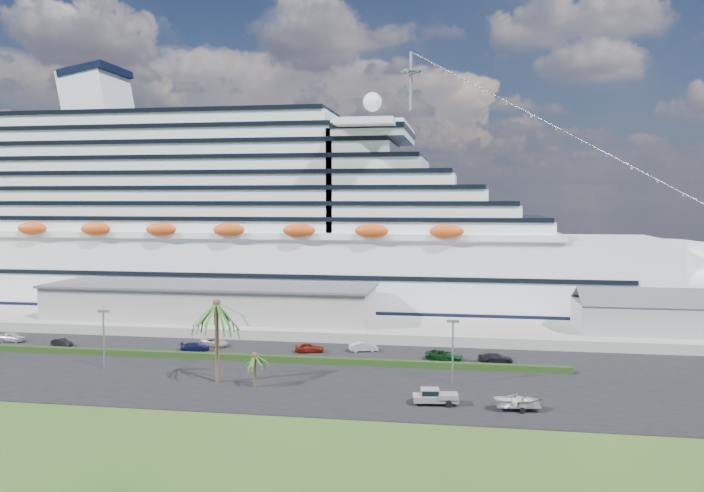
% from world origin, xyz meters
% --- Properties ---
extents(ground, '(420.00, 420.00, 0.00)m').
position_xyz_m(ground, '(0.00, 0.00, 0.00)').
color(ground, '#264C19').
rests_on(ground, ground).
extents(asphalt_lot, '(140.00, 38.00, 0.12)m').
position_xyz_m(asphalt_lot, '(0.00, 11.00, 0.06)').
color(asphalt_lot, black).
rests_on(asphalt_lot, ground).
extents(wharf, '(240.00, 20.00, 1.80)m').
position_xyz_m(wharf, '(0.00, 40.00, 0.90)').
color(wharf, gray).
rests_on(wharf, ground).
extents(water, '(420.00, 160.00, 0.02)m').
position_xyz_m(water, '(0.00, 130.00, 0.01)').
color(water, black).
rests_on(water, ground).
extents(cruise_ship, '(191.00, 38.00, 54.00)m').
position_xyz_m(cruise_ship, '(-21.53, 64.00, 16.69)').
color(cruise_ship, silver).
rests_on(cruise_ship, ground).
extents(terminal_building, '(61.00, 15.00, 6.30)m').
position_xyz_m(terminal_building, '(-25.00, 40.00, 5.01)').
color(terminal_building, gray).
rests_on(terminal_building, wharf).
extents(port_shed, '(24.00, 12.31, 7.37)m').
position_xyz_m(port_shed, '(52.00, 40.00, 4.40)').
color(port_shed, gray).
rests_on(port_shed, wharf).
extents(hedge, '(88.00, 1.10, 0.90)m').
position_xyz_m(hedge, '(-8.00, 16.00, 0.57)').
color(hedge, black).
rests_on(hedge, asphalt_lot).
extents(lamp_post_left, '(1.60, 0.35, 8.27)m').
position_xyz_m(lamp_post_left, '(-28.00, 8.00, 5.34)').
color(lamp_post_left, gray).
rests_on(lamp_post_left, asphalt_lot).
extents(lamp_post_right, '(1.60, 0.35, 8.27)m').
position_xyz_m(lamp_post_right, '(20.00, 8.00, 5.34)').
color(lamp_post_right, gray).
rests_on(lamp_post_right, asphalt_lot).
extents(palm_tall, '(8.82, 8.82, 11.13)m').
position_xyz_m(palm_tall, '(-10.00, 4.00, 9.20)').
color(palm_tall, '#47301E').
rests_on(palm_tall, ground).
extents(palm_short, '(3.53, 3.53, 4.56)m').
position_xyz_m(palm_short, '(-4.50, 2.50, 3.67)').
color(palm_short, '#47301E').
rests_on(palm_short, ground).
extents(parked_car_0, '(4.70, 2.26, 1.55)m').
position_xyz_m(parked_car_0, '(-52.70, 22.47, 0.89)').
color(parked_car_0, '#B4B4B6').
rests_on(parked_car_0, asphalt_lot).
extents(parked_car_1, '(4.04, 2.51, 1.26)m').
position_xyz_m(parked_car_1, '(-42.40, 20.48, 0.75)').
color(parked_car_1, black).
rests_on(parked_car_1, asphalt_lot).
extents(parked_car_2, '(5.32, 3.89, 1.34)m').
position_xyz_m(parked_car_2, '(-18.26, 24.66, 0.79)').
color(parked_car_2, '#A2A7AB').
rests_on(parked_car_2, asphalt_lot).
extents(parked_car_3, '(4.73, 2.47, 1.31)m').
position_xyz_m(parked_car_3, '(-20.00, 20.97, 0.78)').
color(parked_car_3, '#121841').
rests_on(parked_car_3, asphalt_lot).
extents(parked_car_4, '(4.76, 2.78, 1.52)m').
position_xyz_m(parked_car_4, '(-2.17, 22.75, 0.88)').
color(parked_car_4, maroon).
rests_on(parked_car_4, asphalt_lot).
extents(parked_car_5, '(4.68, 2.91, 1.45)m').
position_xyz_m(parked_car_5, '(5.99, 24.80, 0.85)').
color(parked_car_5, '#AFB3B7').
rests_on(parked_car_5, asphalt_lot).
extents(parked_car_6, '(5.80, 3.43, 1.51)m').
position_xyz_m(parked_car_6, '(18.57, 20.99, 0.88)').
color(parked_car_6, '#0D3512').
rests_on(parked_car_6, asphalt_lot).
extents(parked_car_7, '(5.25, 2.77, 1.45)m').
position_xyz_m(parked_car_7, '(25.91, 20.66, 0.85)').
color(parked_car_7, black).
rests_on(parked_car_7, asphalt_lot).
extents(pickup_truck, '(5.41, 2.54, 1.84)m').
position_xyz_m(pickup_truck, '(18.16, -1.27, 1.13)').
color(pickup_truck, black).
rests_on(pickup_truck, asphalt_lot).
extents(boat_trailer, '(6.26, 4.43, 1.75)m').
position_xyz_m(boat_trailer, '(27.45, -2.07, 1.28)').
color(boat_trailer, gray).
rests_on(boat_trailer, asphalt_lot).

